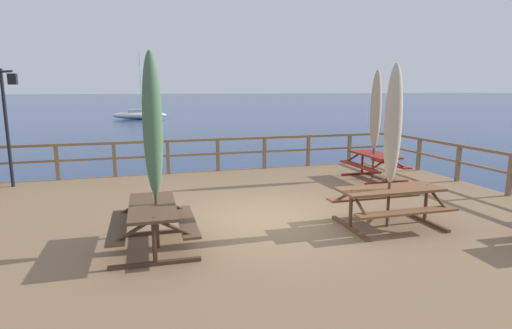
{
  "coord_description": "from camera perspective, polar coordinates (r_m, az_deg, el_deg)",
  "views": [
    {
      "loc": [
        -2.56,
        -7.83,
        3.37
      ],
      "look_at": [
        0.0,
        0.81,
        1.71
      ],
      "focal_mm": 28.68,
      "sensor_mm": 36.0,
      "label": 1
    }
  ],
  "objects": [
    {
      "name": "lamp_post_hooked",
      "position": [
        12.78,
        -31.22,
        6.49
      ],
      "size": [
        0.51,
        0.56,
        3.2
      ],
      "color": "black",
      "rests_on": "wooden_deck"
    },
    {
      "name": "patio_umbrella_short_mid",
      "position": [
        12.61,
        16.37,
        7.25
      ],
      "size": [
        0.32,
        0.32,
        3.22
      ],
      "color": "#4C3828",
      "rests_on": "wooden_deck"
    },
    {
      "name": "picnic_table_mid_centre",
      "position": [
        7.11,
        -14.18,
        -7.13
      ],
      "size": [
        1.44,
        1.8,
        0.78
      ],
      "color": "brown",
      "rests_on": "wooden_deck"
    },
    {
      "name": "railing_waterside_far",
      "position": [
        13.45,
        -5.36,
        2.19
      ],
      "size": [
        12.99,
        0.1,
        1.09
      ],
      "color": "brown",
      "rests_on": "wooden_deck"
    },
    {
      "name": "picnic_table_mid_left",
      "position": [
        8.46,
        18.16,
        -4.46
      ],
      "size": [
        2.07,
        1.42,
        0.78
      ],
      "color": "brown",
      "rests_on": "wooden_deck"
    },
    {
      "name": "ground_plane",
      "position": [
        8.9,
        1.51,
        -11.81
      ],
      "size": [
        600.0,
        600.0,
        0.0
      ],
      "primitive_type": "plane",
      "color": "navy"
    },
    {
      "name": "sailboat_distant",
      "position": [
        48.67,
        -15.94,
        6.7
      ],
      "size": [
        6.17,
        2.45,
        7.72
      ],
      "color": "white",
      "rests_on": "ground"
    },
    {
      "name": "railing_side_right",
      "position": [
        12.09,
        32.01,
        -0.29
      ],
      "size": [
        0.1,
        10.55,
        1.09
      ],
      "color": "brown",
      "rests_on": "wooden_deck"
    },
    {
      "name": "patio_umbrella_tall_back_left",
      "position": [
        8.15,
        18.57,
        5.24
      ],
      "size": [
        0.32,
        0.32,
        3.15
      ],
      "color": "#4C3828",
      "rests_on": "wooden_deck"
    },
    {
      "name": "wooden_deck",
      "position": [
        8.78,
        1.52,
        -9.66
      ],
      "size": [
        13.19,
        10.75,
        0.71
      ],
      "primitive_type": "cube",
      "color": "#846647",
      "rests_on": "ground"
    },
    {
      "name": "patio_umbrella_tall_back_right",
      "position": [
        6.85,
        -14.21,
        5.27
      ],
      "size": [
        0.32,
        0.32,
        3.28
      ],
      "color": "#4C3828",
      "rests_on": "wooden_deck"
    },
    {
      "name": "picnic_table_front_right",
      "position": [
        12.72,
        16.21,
        0.49
      ],
      "size": [
        1.41,
        1.71,
        0.78
      ],
      "color": "maroon",
      "rests_on": "wooden_deck"
    }
  ]
}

